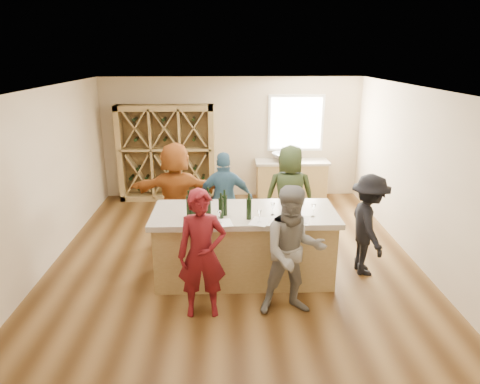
{
  "coord_description": "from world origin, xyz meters",
  "views": [
    {
      "loc": [
        -0.1,
        -6.41,
        3.32
      ],
      "look_at": [
        0.1,
        0.2,
        1.15
      ],
      "focal_mm": 32.0,
      "sensor_mm": 36.0,
      "label": 1
    }
  ],
  "objects_px": {
    "person_far_mid": "(225,200)",
    "wine_bottle_f": "(249,209)",
    "wine_bottle_d": "(221,208)",
    "person_near_left": "(202,254)",
    "wine_bottle_c": "(208,204)",
    "wine_bottle_e": "(225,205)",
    "person_server": "(368,225)",
    "sink": "(283,157)",
    "wine_bottle_a": "(189,207)",
    "wine_bottle_b": "(194,209)",
    "person_near_right": "(294,252)",
    "wine_rack": "(167,153)",
    "tasting_counter_base": "(244,247)",
    "person_far_right": "(290,195)",
    "person_far_left": "(176,193)"
  },
  "relations": [
    {
      "from": "person_far_mid",
      "to": "wine_bottle_f",
      "type": "height_order",
      "value": "person_far_mid"
    },
    {
      "from": "wine_bottle_d",
      "to": "person_near_left",
      "type": "bearing_deg",
      "value": -108.79
    },
    {
      "from": "wine_bottle_c",
      "to": "wine_bottle_e",
      "type": "distance_m",
      "value": 0.24
    },
    {
      "from": "person_far_mid",
      "to": "person_server",
      "type": "bearing_deg",
      "value": 151.08
    },
    {
      "from": "sink",
      "to": "wine_bottle_a",
      "type": "xyz_separation_m",
      "value": [
        -1.85,
        -3.91,
        0.23
      ]
    },
    {
      "from": "wine_bottle_a",
      "to": "wine_bottle_d",
      "type": "height_order",
      "value": "wine_bottle_a"
    },
    {
      "from": "wine_bottle_b",
      "to": "person_near_right",
      "type": "height_order",
      "value": "person_near_right"
    },
    {
      "from": "sink",
      "to": "wine_bottle_c",
      "type": "bearing_deg",
      "value": -112.5
    },
    {
      "from": "wine_bottle_c",
      "to": "wine_bottle_e",
      "type": "relative_size",
      "value": 1.09
    },
    {
      "from": "wine_rack",
      "to": "wine_bottle_c",
      "type": "height_order",
      "value": "wine_rack"
    },
    {
      "from": "wine_bottle_b",
      "to": "wine_bottle_f",
      "type": "height_order",
      "value": "wine_bottle_b"
    },
    {
      "from": "wine_bottle_d",
      "to": "person_far_mid",
      "type": "relative_size",
      "value": 0.17
    },
    {
      "from": "sink",
      "to": "wine_bottle_c",
      "type": "height_order",
      "value": "wine_bottle_c"
    },
    {
      "from": "sink",
      "to": "wine_bottle_b",
      "type": "relative_size",
      "value": 1.77
    },
    {
      "from": "wine_bottle_e",
      "to": "wine_bottle_f",
      "type": "distance_m",
      "value": 0.37
    },
    {
      "from": "wine_bottle_c",
      "to": "person_near_right",
      "type": "distance_m",
      "value": 1.45
    },
    {
      "from": "sink",
      "to": "person_far_mid",
      "type": "bearing_deg",
      "value": -118.35
    },
    {
      "from": "wine_rack",
      "to": "person_near_right",
      "type": "distance_m",
      "value": 5.24
    },
    {
      "from": "wine_bottle_d",
      "to": "person_server",
      "type": "relative_size",
      "value": 0.18
    },
    {
      "from": "tasting_counter_base",
      "to": "wine_bottle_c",
      "type": "bearing_deg",
      "value": -168.12
    },
    {
      "from": "person_server",
      "to": "person_far_mid",
      "type": "bearing_deg",
      "value": 63.66
    },
    {
      "from": "wine_bottle_a",
      "to": "person_far_mid",
      "type": "distance_m",
      "value": 1.54
    },
    {
      "from": "wine_bottle_f",
      "to": "person_far_right",
      "type": "bearing_deg",
      "value": 62.8
    },
    {
      "from": "wine_bottle_e",
      "to": "tasting_counter_base",
      "type": "bearing_deg",
      "value": 26.21
    },
    {
      "from": "sink",
      "to": "wine_rack",
      "type": "bearing_deg",
      "value": 178.51
    },
    {
      "from": "sink",
      "to": "wine_bottle_d",
      "type": "distance_m",
      "value": 4.21
    },
    {
      "from": "wine_bottle_b",
      "to": "person_near_right",
      "type": "xyz_separation_m",
      "value": [
        1.32,
        -0.68,
        -0.35
      ]
    },
    {
      "from": "wine_bottle_b",
      "to": "person_far_left",
      "type": "height_order",
      "value": "person_far_left"
    },
    {
      "from": "person_far_left",
      "to": "wine_bottle_f",
      "type": "xyz_separation_m",
      "value": [
        1.21,
        -1.66,
        0.3
      ]
    },
    {
      "from": "person_far_right",
      "to": "wine_bottle_f",
      "type": "relative_size",
      "value": 5.99
    },
    {
      "from": "tasting_counter_base",
      "to": "wine_bottle_d",
      "type": "relative_size",
      "value": 8.9
    },
    {
      "from": "tasting_counter_base",
      "to": "wine_rack",
      "type": "bearing_deg",
      "value": 113.5
    },
    {
      "from": "wine_rack",
      "to": "person_far_right",
      "type": "bearing_deg",
      "value": -45.17
    },
    {
      "from": "wine_bottle_c",
      "to": "wine_bottle_d",
      "type": "xyz_separation_m",
      "value": [
        0.19,
        -0.14,
        -0.02
      ]
    },
    {
      "from": "wine_bottle_f",
      "to": "wine_bottle_c",
      "type": "bearing_deg",
      "value": 161.87
    },
    {
      "from": "wine_bottle_d",
      "to": "person_far_right",
      "type": "distance_m",
      "value": 1.96
    },
    {
      "from": "tasting_counter_base",
      "to": "person_near_left",
      "type": "bearing_deg",
      "value": -121.33
    },
    {
      "from": "wine_rack",
      "to": "wine_bottle_a",
      "type": "relative_size",
      "value": 6.94
    },
    {
      "from": "sink",
      "to": "wine_bottle_a",
      "type": "distance_m",
      "value": 4.33
    },
    {
      "from": "person_far_right",
      "to": "wine_bottle_a",
      "type": "bearing_deg",
      "value": 45.3
    },
    {
      "from": "wine_bottle_b",
      "to": "wine_bottle_d",
      "type": "xyz_separation_m",
      "value": [
        0.38,
        0.02,
        -0.01
      ]
    },
    {
      "from": "wine_bottle_a",
      "to": "person_near_right",
      "type": "xyz_separation_m",
      "value": [
        1.39,
        -0.75,
        -0.36
      ]
    },
    {
      "from": "wine_bottle_c",
      "to": "wine_bottle_d",
      "type": "distance_m",
      "value": 0.23
    },
    {
      "from": "sink",
      "to": "person_far_left",
      "type": "relative_size",
      "value": 0.29
    },
    {
      "from": "wine_bottle_b",
      "to": "person_far_right",
      "type": "relative_size",
      "value": 0.17
    },
    {
      "from": "sink",
      "to": "person_server",
      "type": "bearing_deg",
      "value": -76.77
    },
    {
      "from": "wine_rack",
      "to": "tasting_counter_base",
      "type": "distance_m",
      "value": 4.17
    },
    {
      "from": "wine_rack",
      "to": "person_far_left",
      "type": "distance_m",
      "value": 2.48
    },
    {
      "from": "tasting_counter_base",
      "to": "wine_bottle_a",
      "type": "xyz_separation_m",
      "value": [
        -0.79,
        -0.2,
        0.74
      ]
    },
    {
      "from": "person_near_right",
      "to": "person_far_right",
      "type": "distance_m",
      "value": 2.23
    }
  ]
}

